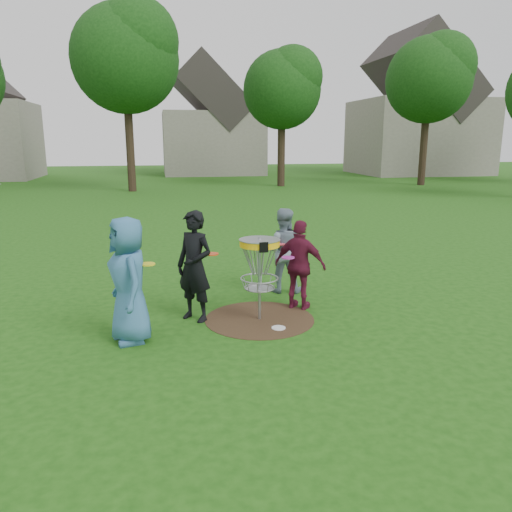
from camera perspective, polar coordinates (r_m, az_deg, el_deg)
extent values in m
plane|color=#19470F|center=(8.27, 0.40, -7.23)|extent=(100.00, 100.00, 0.00)
cylinder|color=#47331E|center=(8.27, 0.40, -7.21)|extent=(1.80, 1.80, 0.01)
imported|color=teal|center=(7.38, -14.33, -2.70)|extent=(0.83, 1.03, 1.84)
imported|color=black|center=(8.06, -7.04, -1.17)|extent=(0.77, 0.76, 1.80)
imported|color=gray|center=(9.55, 3.04, 0.64)|extent=(0.91, 0.77, 1.62)
imported|color=maroon|center=(8.59, 5.06, -1.05)|extent=(0.96, 0.85, 1.56)
cylinder|color=white|center=(7.88, 2.60, -8.23)|extent=(0.22, 0.22, 0.02)
cylinder|color=#9EA0A5|center=(8.05, 0.41, -2.63)|extent=(0.05, 0.05, 1.38)
cylinder|color=yellow|center=(7.91, 0.41, 1.48)|extent=(0.64, 0.64, 0.10)
cylinder|color=#9EA0A5|center=(7.90, 0.41, 1.88)|extent=(0.66, 0.66, 0.01)
cube|color=black|center=(7.60, 0.90, 0.99)|extent=(0.14, 0.02, 0.16)
torus|color=#9EA0A5|center=(8.05, 0.41, -2.56)|extent=(0.62, 0.62, 0.02)
torus|color=#9EA0A5|center=(8.10, 0.41, -3.65)|extent=(0.50, 0.50, 0.02)
cylinder|color=#9EA0A5|center=(8.10, 0.41, -3.72)|extent=(0.44, 0.44, 0.01)
cylinder|color=yellow|center=(7.38, -12.29, -0.91)|extent=(0.22, 0.22, 0.02)
cylinder|color=red|center=(7.98, -5.08, 0.24)|extent=(0.22, 0.22, 0.02)
cylinder|color=#FF4357|center=(9.24, 2.66, 1.39)|extent=(0.22, 0.22, 0.02)
cylinder|color=#DA39C4|center=(8.36, 3.68, -0.18)|extent=(0.22, 0.22, 0.02)
cylinder|color=#38281C|center=(29.13, -14.17, 11.72)|extent=(0.46, 0.46, 4.62)
sphere|color=#164211|center=(29.42, -14.73, 20.96)|extent=(5.72, 5.72, 5.72)
cylinder|color=#38281C|center=(31.52, 2.90, 11.42)|extent=(0.46, 0.46, 3.78)
sphere|color=#164211|center=(31.64, 2.99, 18.44)|extent=(4.68, 4.68, 4.68)
cylinder|color=#38281C|center=(33.91, 18.57, 11.25)|extent=(0.46, 0.46, 4.20)
sphere|color=#164211|center=(34.08, 19.12, 18.48)|extent=(5.20, 5.20, 5.20)
cube|color=gray|center=(42.83, -5.04, 12.69)|extent=(8.00, 7.00, 5.00)
cube|color=#2D2826|center=(42.98, -5.15, 17.95)|extent=(6.11, 7.14, 6.11)
cube|color=gray|center=(45.07, 18.01, 12.77)|extent=(10.00, 8.00, 6.00)
cube|color=#2D2826|center=(45.33, 18.47, 18.83)|extent=(7.64, 8.16, 7.64)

